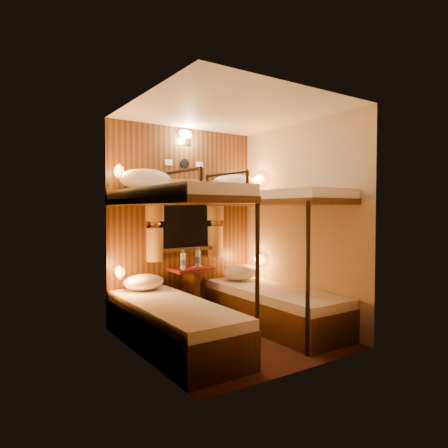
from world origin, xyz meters
TOP-DOWN VIEW (x-y plane):
  - floor at (0.00, 0.00)m, footprint 2.10×2.10m
  - ceiling at (0.00, 0.00)m, footprint 2.10×2.10m
  - wall_back at (0.00, 1.05)m, footprint 2.40×0.00m
  - wall_front at (0.00, -1.05)m, footprint 2.40×0.00m
  - wall_left at (-1.00, 0.00)m, footprint 0.00×2.40m
  - wall_right at (1.00, 0.00)m, footprint 0.00×2.40m
  - back_panel at (0.00, 1.04)m, footprint 2.00×0.03m
  - bunk_left at (-0.65, 0.07)m, footprint 0.72×1.90m
  - bunk_right at (0.65, 0.07)m, footprint 0.72×1.90m
  - window at (0.00, 1.00)m, footprint 1.00×0.12m
  - curtains at (0.00, 0.97)m, footprint 1.10×0.22m
  - back_fixtures at (0.00, 1.00)m, footprint 0.54×0.09m
  - reading_lamps at (-0.00, 0.70)m, footprint 2.00×0.20m
  - table at (0.00, 0.85)m, footprint 0.50×0.34m
  - bottle_left at (-0.15, 0.79)m, footprint 0.07×0.07m
  - bottle_right at (0.08, 0.84)m, footprint 0.07×0.07m
  - sachet_a at (0.07, 0.87)m, footprint 0.09×0.07m
  - sachet_b at (0.14, 0.91)m, footprint 0.10×0.09m
  - pillow_lower_left at (-0.65, 0.79)m, footprint 0.46×0.33m
  - pillow_lower_right at (0.65, 0.70)m, footprint 0.50×0.36m
  - pillow_upper_left at (-0.65, 0.72)m, footprint 0.59×0.42m
  - pillow_upper_right at (0.65, 0.84)m, footprint 0.63×0.45m

SIDE VIEW (x-z plane):
  - floor at x=0.00m, z-range 0.00..0.00m
  - table at x=0.00m, z-range 0.09..0.74m
  - pillow_lower_left at x=-0.65m, z-range 0.46..0.64m
  - pillow_lower_right at x=0.65m, z-range 0.46..0.65m
  - bunk_left at x=-0.65m, z-range -0.35..1.47m
  - bunk_right at x=0.65m, z-range -0.35..1.47m
  - sachet_b at x=0.14m, z-range 0.65..0.66m
  - sachet_a at x=0.07m, z-range 0.65..0.66m
  - bottle_left at x=-0.15m, z-range 0.63..0.86m
  - bottle_right at x=0.08m, z-range 0.63..0.89m
  - window at x=0.00m, z-range 0.79..1.58m
  - wall_back at x=0.00m, z-range 0.00..2.40m
  - wall_front at x=0.00m, z-range 0.00..2.40m
  - wall_left at x=-1.00m, z-range 0.00..2.40m
  - wall_right at x=1.00m, z-range 0.00..2.40m
  - back_panel at x=0.00m, z-range 0.00..2.40m
  - reading_lamps at x=0.00m, z-range 0.62..1.86m
  - curtains at x=0.00m, z-range 0.76..1.76m
  - pillow_upper_left at x=-0.65m, z-range 1.59..1.82m
  - pillow_upper_right at x=0.65m, z-range 1.59..1.84m
  - back_fixtures at x=0.00m, z-range 2.00..2.49m
  - ceiling at x=0.00m, z-range 2.40..2.40m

